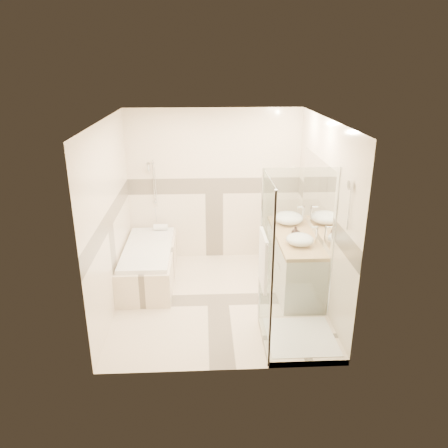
{
  "coord_description": "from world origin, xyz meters",
  "views": [
    {
      "loc": [
        -0.18,
        -5.4,
        3.17
      ],
      "look_at": [
        0.1,
        0.25,
        1.05
      ],
      "focal_mm": 35.0,
      "sensor_mm": 36.0,
      "label": 1
    }
  ],
  "objects_px": {
    "vessel_sink_near": "(288,218)",
    "amenity_bottle_b": "(295,231)",
    "vanity": "(294,262)",
    "shower_enclosure": "(291,303)",
    "bathtub": "(149,262)",
    "vessel_sink_far": "(300,239)",
    "amenity_bottle_a": "(296,233)"
  },
  "relations": [
    {
      "from": "vanity",
      "to": "shower_enclosure",
      "type": "relative_size",
      "value": 0.79
    },
    {
      "from": "shower_enclosure",
      "to": "vessel_sink_far",
      "type": "distance_m",
      "value": 1.04
    },
    {
      "from": "vessel_sink_near",
      "to": "bathtub",
      "type": "bearing_deg",
      "value": -177.02
    },
    {
      "from": "vanity",
      "to": "shower_enclosure",
      "type": "bearing_deg",
      "value": -102.97
    },
    {
      "from": "vessel_sink_near",
      "to": "amenity_bottle_a",
      "type": "relative_size",
      "value": 2.74
    },
    {
      "from": "shower_enclosure",
      "to": "amenity_bottle_a",
      "type": "distance_m",
      "value": 1.25
    },
    {
      "from": "vessel_sink_far",
      "to": "vessel_sink_near",
      "type": "bearing_deg",
      "value": 90.0
    },
    {
      "from": "vanity",
      "to": "amenity_bottle_a",
      "type": "distance_m",
      "value": 0.52
    },
    {
      "from": "vanity",
      "to": "vessel_sink_far",
      "type": "distance_m",
      "value": 0.61
    },
    {
      "from": "bathtub",
      "to": "amenity_bottle_b",
      "type": "relative_size",
      "value": 11.95
    },
    {
      "from": "bathtub",
      "to": "amenity_bottle_b",
      "type": "xyz_separation_m",
      "value": [
        2.13,
        -0.4,
        0.61
      ]
    },
    {
      "from": "bathtub",
      "to": "vanity",
      "type": "distance_m",
      "value": 2.18
    },
    {
      "from": "amenity_bottle_a",
      "to": "vessel_sink_near",
      "type": "bearing_deg",
      "value": 90.0
    },
    {
      "from": "shower_enclosure",
      "to": "vessel_sink_far",
      "type": "xyz_separation_m",
      "value": [
        0.27,
        0.91,
        0.42
      ]
    },
    {
      "from": "shower_enclosure",
      "to": "vessel_sink_near",
      "type": "bearing_deg",
      "value": 81.05
    },
    {
      "from": "vessel_sink_far",
      "to": "amenity_bottle_b",
      "type": "distance_m",
      "value": 0.31
    },
    {
      "from": "vessel_sink_near",
      "to": "amenity_bottle_b",
      "type": "distance_m",
      "value": 0.51
    },
    {
      "from": "vessel_sink_far",
      "to": "bathtub",
      "type": "bearing_deg",
      "value": 161.65
    },
    {
      "from": "vanity",
      "to": "vessel_sink_far",
      "type": "height_order",
      "value": "vessel_sink_far"
    },
    {
      "from": "bathtub",
      "to": "vessel_sink_far",
      "type": "xyz_separation_m",
      "value": [
        2.13,
        -0.71,
        0.62
      ]
    },
    {
      "from": "bathtub",
      "to": "shower_enclosure",
      "type": "bearing_deg",
      "value": -41.1
    },
    {
      "from": "vessel_sink_near",
      "to": "amenity_bottle_b",
      "type": "bearing_deg",
      "value": -90.0
    },
    {
      "from": "bathtub",
      "to": "shower_enclosure",
      "type": "distance_m",
      "value": 2.47
    },
    {
      "from": "shower_enclosure",
      "to": "amenity_bottle_b",
      "type": "xyz_separation_m",
      "value": [
        0.27,
        1.22,
        0.42
      ]
    },
    {
      "from": "vessel_sink_far",
      "to": "shower_enclosure",
      "type": "bearing_deg",
      "value": -106.62
    },
    {
      "from": "shower_enclosure",
      "to": "vessel_sink_near",
      "type": "distance_m",
      "value": 1.81
    },
    {
      "from": "vanity",
      "to": "amenity_bottle_a",
      "type": "xyz_separation_m",
      "value": [
        -0.02,
        -0.12,
        0.5
      ]
    },
    {
      "from": "bathtub",
      "to": "shower_enclosure",
      "type": "relative_size",
      "value": 0.83
    },
    {
      "from": "shower_enclosure",
      "to": "vessel_sink_far",
      "type": "height_order",
      "value": "shower_enclosure"
    },
    {
      "from": "shower_enclosure",
      "to": "amenity_bottle_a",
      "type": "bearing_deg",
      "value": 76.62
    },
    {
      "from": "amenity_bottle_a",
      "to": "amenity_bottle_b",
      "type": "bearing_deg",
      "value": 90.0
    },
    {
      "from": "amenity_bottle_b",
      "to": "vanity",
      "type": "bearing_deg",
      "value": 66.88
    }
  ]
}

